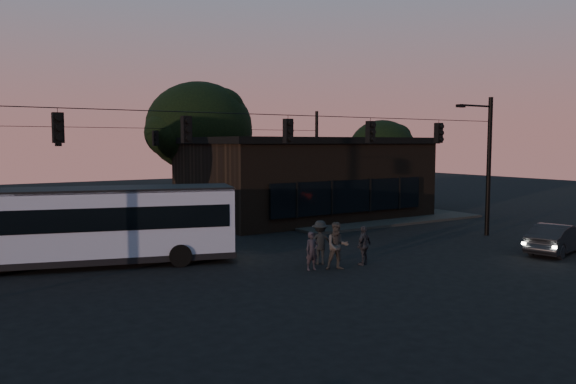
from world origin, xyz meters
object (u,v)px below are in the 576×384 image
pedestrian_b (337,246)px  building (303,177)px  bus (94,222)px  pedestrian_d (320,242)px  car (557,239)px  pedestrian_c (364,245)px  pedestrian_a (312,251)px

pedestrian_b → building: bearing=86.0°
bus → pedestrian_d: bus is taller
car → pedestrian_c: pedestrian_c is taller
car → pedestrian_c: (-9.01, 2.93, 0.14)m
bus → car: (18.41, -8.94, -1.12)m
car → pedestrian_b: bearing=62.2°
bus → pedestrian_b: bearing=-20.3°
bus → pedestrian_c: bearing=-15.4°
pedestrian_d → pedestrian_c: bearing=163.8°
car → pedestrian_b: size_ratio=2.18×
car → pedestrian_d: bearing=56.3°
car → pedestrian_a: bearing=61.1°
pedestrian_b → pedestrian_c: bearing=28.8°
bus → car: size_ratio=2.80×
pedestrian_a → pedestrian_b: bearing=-24.8°
pedestrian_d → car: bearing=-179.3°
building → pedestrian_b: bearing=-119.7°
building → bus: bearing=-153.3°
pedestrian_a → pedestrian_c: (2.36, -0.40, 0.05)m
pedestrian_c → pedestrian_d: pedestrian_d is taller
bus → pedestrian_c: bus is taller
bus → pedestrian_a: 9.06m
pedestrian_a → building: bearing=59.8°
building → pedestrian_d: (-8.03, -12.95, -1.79)m
pedestrian_b → pedestrian_d: 1.20m
pedestrian_b → pedestrian_c: 1.46m
car → pedestrian_b: pedestrian_b is taller
pedestrian_d → building: bearing=-100.0°
pedestrian_a → pedestrian_b: (0.90, -0.48, 0.19)m
building → pedestrian_c: building is taller
bus → car: 20.50m
bus → pedestrian_b: (7.95, -6.08, -0.85)m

